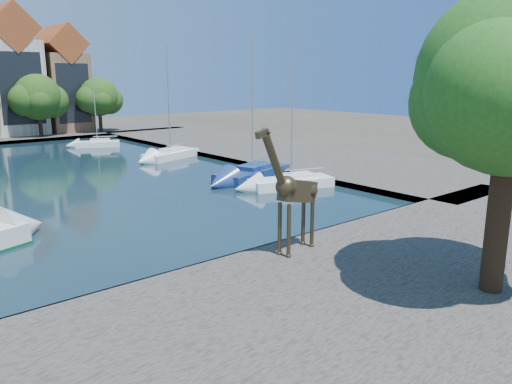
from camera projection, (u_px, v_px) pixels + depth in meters
ground at (182, 279)px, 20.27m from camera, size 160.00×160.00×0.00m
water_basin at (17, 183)px, 38.22m from camera, size 38.00×50.00×0.08m
near_quay at (305, 342)px, 14.98m from camera, size 50.00×14.00×0.50m
right_quay at (264, 150)px, 53.76m from camera, size 14.00×52.00×0.50m
townhouse_east_mid at (11, 75)px, 65.62m from camera, size 6.43×9.18×16.65m
townhouse_east_end at (61, 83)px, 69.90m from camera, size 5.44×9.18×14.43m
far_tree_east at (39, 99)px, 63.16m from camera, size 7.54×5.80×7.84m
far_tree_far_east at (100, 98)px, 68.18m from camera, size 6.76×5.20×7.36m
giraffe_statue at (294, 191)px, 21.32m from camera, size 3.90×1.08×5.58m
sailboat_right_a at (291, 180)px, 36.42m from camera, size 6.46×3.85×10.65m
sailboat_right_b at (253, 171)px, 39.75m from camera, size 7.73×4.46×11.19m
sailboat_right_c at (171, 153)px, 49.29m from camera, size 6.64×4.10×11.02m
sailboat_right_d at (98, 143)px, 57.44m from camera, size 5.14×3.60×7.21m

